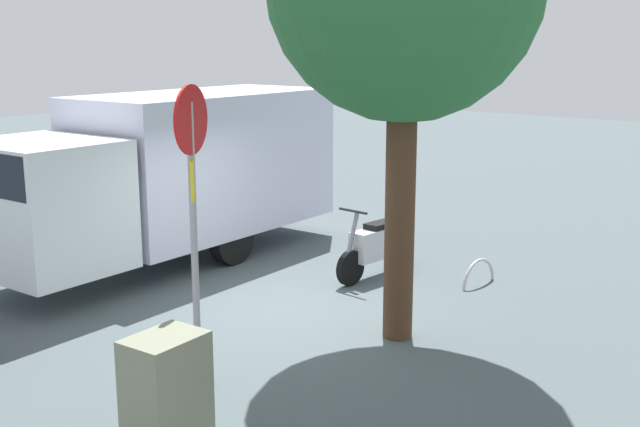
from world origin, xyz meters
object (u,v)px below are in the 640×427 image
stop_sign (193,186)px  bike_rack_hoop (478,285)px  utility_cabinet (166,389)px  motorcycle (378,245)px  box_truck_near (166,171)px

stop_sign → bike_rack_hoop: 5.59m
utility_cabinet → bike_rack_hoop: size_ratio=1.24×
stop_sign → utility_cabinet: 2.27m
motorcycle → stop_sign: stop_sign is taller
bike_rack_hoop → utility_cabinet: bearing=1.1°
box_truck_near → motorcycle: 3.78m
stop_sign → bike_rack_hoop: stop_sign is taller
motorcycle → bike_rack_hoop: size_ratio=2.13×
box_truck_near → motorcycle: bearing=112.6°
box_truck_near → motorcycle: box_truck_near is taller
box_truck_near → bike_rack_hoop: box_truck_near is taller
stop_sign → utility_cabinet: stop_sign is taller
box_truck_near → utility_cabinet: size_ratio=8.10×
box_truck_near → bike_rack_hoop: 5.48m
motorcycle → utility_cabinet: motorcycle is taller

